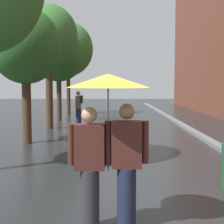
{
  "coord_description": "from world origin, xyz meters",
  "views": [
    {
      "loc": [
        -0.08,
        -4.79,
        1.97
      ],
      "look_at": [
        -0.05,
        2.66,
        1.35
      ],
      "focal_mm": 53.77,
      "sensor_mm": 36.0,
      "label": 1
    }
  ],
  "objects_px": {
    "pedestrian_walking_midground": "(77,107)",
    "street_tree_3": "(57,56)",
    "street_tree_2": "(47,37)",
    "couple_under_umbrella": "(107,127)",
    "street_tree_4": "(67,49)",
    "street_tree_1": "(24,47)"
  },
  "relations": [
    {
      "from": "street_tree_1",
      "to": "street_tree_3",
      "type": "distance_m",
      "value": 6.88
    },
    {
      "from": "street_tree_4",
      "to": "pedestrian_walking_midground",
      "type": "bearing_deg",
      "value": -77.78
    },
    {
      "from": "couple_under_umbrella",
      "to": "street_tree_1",
      "type": "bearing_deg",
      "value": 112.78
    },
    {
      "from": "street_tree_4",
      "to": "street_tree_1",
      "type": "bearing_deg",
      "value": -90.23
    },
    {
      "from": "street_tree_3",
      "to": "street_tree_1",
      "type": "bearing_deg",
      "value": -89.93
    },
    {
      "from": "street_tree_2",
      "to": "street_tree_3",
      "type": "relative_size",
      "value": 1.11
    },
    {
      "from": "street_tree_2",
      "to": "couple_under_umbrella",
      "type": "bearing_deg",
      "value": -75.28
    },
    {
      "from": "street_tree_2",
      "to": "couple_under_umbrella",
      "type": "xyz_separation_m",
      "value": [
        2.72,
        -10.36,
        -2.63
      ]
    },
    {
      "from": "street_tree_3",
      "to": "pedestrian_walking_midground",
      "type": "bearing_deg",
      "value": -58.27
    },
    {
      "from": "pedestrian_walking_midground",
      "to": "street_tree_3",
      "type": "bearing_deg",
      "value": 121.73
    },
    {
      "from": "street_tree_3",
      "to": "couple_under_umbrella",
      "type": "distance_m",
      "value": 13.94
    },
    {
      "from": "street_tree_2",
      "to": "couple_under_umbrella",
      "type": "height_order",
      "value": "street_tree_2"
    },
    {
      "from": "pedestrian_walking_midground",
      "to": "street_tree_4",
      "type": "bearing_deg",
      "value": 102.22
    },
    {
      "from": "street_tree_3",
      "to": "couple_under_umbrella",
      "type": "bearing_deg",
      "value": -78.32
    },
    {
      "from": "street_tree_1",
      "to": "pedestrian_walking_midground",
      "type": "bearing_deg",
      "value": 75.75
    },
    {
      "from": "couple_under_umbrella",
      "to": "pedestrian_walking_midground",
      "type": "relative_size",
      "value": 1.28
    },
    {
      "from": "street_tree_3",
      "to": "pedestrian_walking_midground",
      "type": "relative_size",
      "value": 2.97
    },
    {
      "from": "street_tree_2",
      "to": "couple_under_umbrella",
      "type": "relative_size",
      "value": 2.59
    },
    {
      "from": "street_tree_1",
      "to": "pedestrian_walking_midground",
      "type": "xyz_separation_m",
      "value": [
        1.24,
        4.86,
        -2.31
      ]
    },
    {
      "from": "street_tree_1",
      "to": "street_tree_2",
      "type": "xyz_separation_m",
      "value": [
        0.06,
        3.74,
        0.84
      ]
    },
    {
      "from": "couple_under_umbrella",
      "to": "pedestrian_walking_midground",
      "type": "distance_m",
      "value": 11.61
    },
    {
      "from": "street_tree_3",
      "to": "pedestrian_walking_midground",
      "type": "height_order",
      "value": "street_tree_3"
    }
  ]
}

